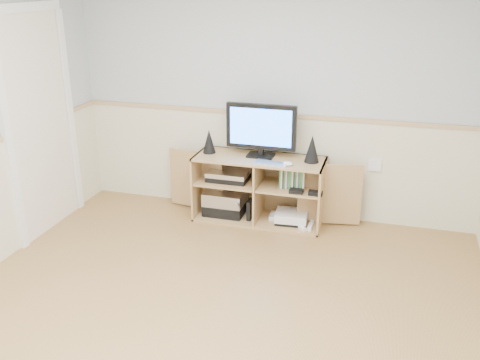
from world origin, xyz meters
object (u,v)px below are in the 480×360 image
monitor (261,128)px  game_consoles (290,217)px  media_cabinet (260,186)px  keyboard (271,163)px

monitor → game_consoles: bearing=-10.6°
monitor → game_consoles: 0.92m
monitor → game_consoles: monitor is taller
media_cabinet → keyboard: size_ratio=6.32×
media_cabinet → game_consoles: media_cabinet is taller
monitor → keyboard: monitor is taller
keyboard → monitor: bearing=135.2°
keyboard → media_cabinet: bearing=134.1°
keyboard → game_consoles: 0.63m
media_cabinet → keyboard: 0.41m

